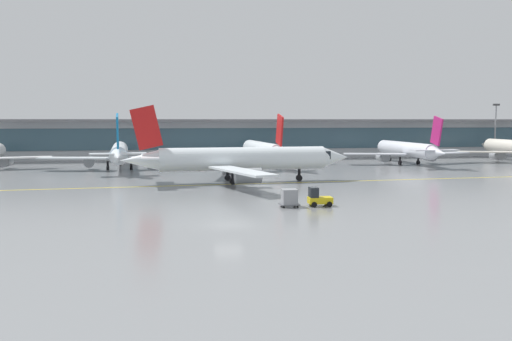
% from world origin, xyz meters
% --- Properties ---
extents(ground_plane, '(400.00, 400.00, 0.00)m').
position_xyz_m(ground_plane, '(0.00, 0.00, 0.00)').
color(ground_plane, gray).
extents(taxiway_centreline_stripe, '(109.89, 5.61, 0.01)m').
position_xyz_m(taxiway_centreline_stripe, '(5.80, 29.03, 0.00)').
color(taxiway_centreline_stripe, yellow).
rests_on(taxiway_centreline_stripe, ground_plane).
extents(terminal_concourse, '(226.94, 11.00, 9.60)m').
position_xyz_m(terminal_concourse, '(0.00, 81.08, 4.92)').
color(terminal_concourse, '#B2B7BC').
rests_on(terminal_concourse, ground_plane).
extents(gate_airplane_2, '(29.59, 31.92, 10.57)m').
position_xyz_m(gate_airplane_2, '(-14.77, 55.77, 3.17)').
color(gate_airplane_2, white).
rests_on(gate_airplane_2, ground_plane).
extents(gate_airplane_3, '(29.60, 31.92, 10.57)m').
position_xyz_m(gate_airplane_3, '(13.85, 59.40, 3.17)').
color(gate_airplane_3, white).
rests_on(gate_airplane_3, ground_plane).
extents(gate_airplane_4, '(28.73, 30.81, 10.23)m').
position_xyz_m(gate_airplane_4, '(45.01, 57.76, 3.07)').
color(gate_airplane_4, silver).
rests_on(gate_airplane_4, ground_plane).
extents(taxiing_regional_jet, '(35.00, 32.53, 11.60)m').
position_xyz_m(taxiing_regional_jet, '(5.35, 31.01, 3.48)').
color(taxiing_regional_jet, white).
rests_on(taxiing_regional_jet, ground_plane).
extents(baggage_tug, '(2.63, 1.67, 2.10)m').
position_xyz_m(baggage_tug, '(10.82, 8.31, 0.89)').
color(baggage_tug, yellow).
rests_on(baggage_tug, ground_plane).
extents(cargo_dolly_lead, '(2.13, 1.65, 1.94)m').
position_xyz_m(cargo_dolly_lead, '(7.61, 8.38, 1.05)').
color(cargo_dolly_lead, '#595B60').
rests_on(cargo_dolly_lead, ground_plane).
extents(apron_light_mast_1, '(1.80, 0.36, 13.54)m').
position_xyz_m(apron_light_mast_1, '(76.68, 73.52, 7.45)').
color(apron_light_mast_1, gray).
rests_on(apron_light_mast_1, ground_plane).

